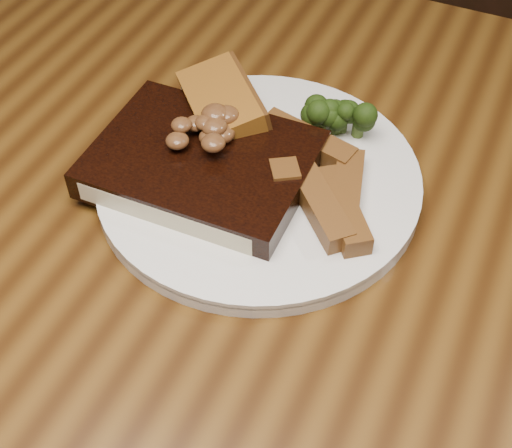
# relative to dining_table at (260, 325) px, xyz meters

# --- Properties ---
(dining_table) EXTENTS (1.60, 0.90, 0.75)m
(dining_table) POSITION_rel_dining_table_xyz_m (0.00, 0.00, 0.00)
(dining_table) COLOR #4D2F0F
(dining_table) RESTS_ON ground
(chair_far) EXTENTS (0.52, 0.52, 0.95)m
(chair_far) POSITION_rel_dining_table_xyz_m (-0.01, 0.69, -0.13)
(chair_far) COLOR black
(chair_far) RESTS_ON ground
(plate) EXTENTS (0.34, 0.34, 0.01)m
(plate) POSITION_rel_dining_table_xyz_m (-0.04, 0.08, 0.10)
(plate) COLOR silver
(plate) RESTS_ON dining_table
(steak) EXTENTS (0.19, 0.15, 0.03)m
(steak) POSITION_rel_dining_table_xyz_m (-0.08, 0.06, 0.12)
(steak) COLOR black
(steak) RESTS_ON plate
(steak_bone) EXTENTS (0.16, 0.02, 0.02)m
(steak_bone) POSITION_rel_dining_table_xyz_m (-0.08, -0.00, 0.11)
(steak_bone) COLOR beige
(steak_bone) RESTS_ON plate
(mushroom_pile) EXTENTS (0.07, 0.07, 0.03)m
(mushroom_pile) POSITION_rel_dining_table_xyz_m (-0.08, 0.07, 0.15)
(mushroom_pile) COLOR brown
(mushroom_pile) RESTS_ON steak
(garlic_bread) EXTENTS (0.11, 0.11, 0.02)m
(garlic_bread) POSITION_rel_dining_table_xyz_m (-0.10, 0.13, 0.12)
(garlic_bread) COLOR #904E1A
(garlic_bread) RESTS_ON plate
(potato_wedges) EXTENTS (0.12, 0.12, 0.02)m
(potato_wedges) POSITION_rel_dining_table_xyz_m (0.02, 0.08, 0.12)
(potato_wedges) COLOR brown
(potato_wedges) RESTS_ON plate
(broccoli_cluster) EXTENTS (0.06, 0.06, 0.04)m
(broccoli_cluster) POSITION_rel_dining_table_xyz_m (0.01, 0.16, 0.12)
(broccoli_cluster) COLOR #1D320B
(broccoli_cluster) RESTS_ON plate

